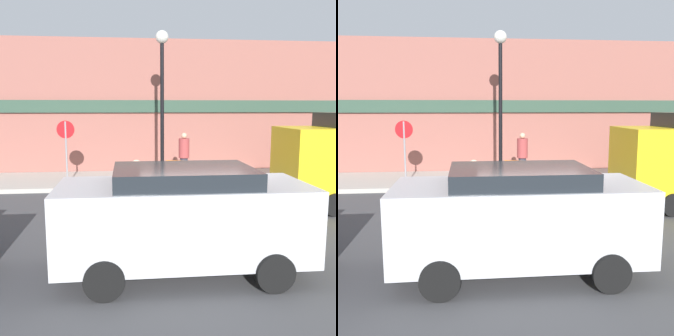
% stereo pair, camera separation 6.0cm
% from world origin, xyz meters
% --- Properties ---
extents(ground_plane, '(60.00, 60.00, 0.00)m').
position_xyz_m(ground_plane, '(0.00, 0.00, 0.00)').
color(ground_plane, '#424244').
extents(sidewalk_slab, '(18.00, 3.41, 0.15)m').
position_xyz_m(sidewalk_slab, '(0.00, 6.21, 0.07)').
color(sidewalk_slab, '#ADA89E').
rests_on(sidewalk_slab, ground_plane).
extents(storefront_facade, '(18.00, 0.22, 5.50)m').
position_xyz_m(storefront_facade, '(0.00, 7.98, 2.75)').
color(storefront_facade, '#93564C').
rests_on(storefront_facade, ground_plane).
extents(streetlamp_post, '(0.44, 0.44, 5.17)m').
position_xyz_m(streetlamp_post, '(-0.31, 5.30, 3.47)').
color(streetlamp_post, black).
rests_on(streetlamp_post, sidewalk_slab).
extents(stop_sign, '(0.60, 0.08, 2.18)m').
position_xyz_m(stop_sign, '(-3.59, 5.17, 1.61)').
color(stop_sign, gray).
rests_on(stop_sign, sidewalk_slab).
extents(barricade_0, '(0.73, 0.29, 1.03)m').
position_xyz_m(barricade_0, '(0.09, 4.35, 0.54)').
color(barricade_0, white).
rests_on(barricade_0, ground_plane).
extents(barricade_1, '(0.76, 0.21, 0.97)m').
position_xyz_m(barricade_1, '(-0.61, 0.50, 0.52)').
color(barricade_1, white).
rests_on(barricade_1, ground_plane).
extents(traffic_cone_0, '(0.30, 0.30, 0.53)m').
position_xyz_m(traffic_cone_0, '(-1.91, 2.70, 0.25)').
color(traffic_cone_0, black).
rests_on(traffic_cone_0, ground_plane).
extents(traffic_cone_1, '(0.30, 0.30, 0.55)m').
position_xyz_m(traffic_cone_1, '(-2.25, 2.64, 0.26)').
color(traffic_cone_1, black).
rests_on(traffic_cone_1, ground_plane).
extents(traffic_cone_2, '(0.30, 0.30, 0.47)m').
position_xyz_m(traffic_cone_2, '(-1.93, 1.67, 0.22)').
color(traffic_cone_2, black).
rests_on(traffic_cone_2, ground_plane).
extents(traffic_cone_3, '(0.30, 0.30, 0.63)m').
position_xyz_m(traffic_cone_3, '(1.23, 2.88, 0.31)').
color(traffic_cone_3, black).
rests_on(traffic_cone_3, ground_plane).
extents(person_worker, '(0.45, 0.45, 1.64)m').
position_xyz_m(person_worker, '(-1.35, 0.14, 0.88)').
color(person_worker, '#33333D').
rests_on(person_worker, ground_plane).
extents(person_pedestrian, '(0.45, 0.45, 1.72)m').
position_xyz_m(person_pedestrian, '(0.49, 5.46, 1.06)').
color(person_pedestrian, '#33333D').
rests_on(person_pedestrian, sidewalk_slab).
extents(parked_car_1, '(4.11, 1.93, 1.80)m').
position_xyz_m(parked_car_1, '(-0.64, -2.10, 1.01)').
color(parked_car_1, '#B7BABF').
rests_on(parked_car_1, ground_plane).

